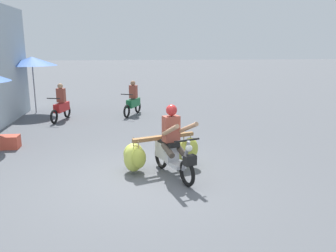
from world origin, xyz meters
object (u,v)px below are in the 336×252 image
(motorbike_distant_ahead_right, at_px, (61,105))
(market_umbrella_near_shop, at_px, (32,61))
(produce_crate, at_px, (9,142))
(motorbike_distant_ahead_left, at_px, (133,101))
(motorbike_main_loaded, at_px, (161,151))

(motorbike_distant_ahead_right, bearing_deg, market_umbrella_near_shop, 129.21)
(motorbike_distant_ahead_right, xyz_separation_m, produce_crate, (-0.79, -3.66, -0.39))
(motorbike_distant_ahead_left, bearing_deg, produce_crate, -128.61)
(market_umbrella_near_shop, bearing_deg, motorbike_main_loaded, -59.04)
(motorbike_main_loaded, bearing_deg, produce_crate, 149.89)
(motorbike_main_loaded, height_order, motorbike_distant_ahead_left, motorbike_main_loaded)
(motorbike_main_loaded, relative_size, motorbike_distant_ahead_left, 1.22)
(motorbike_main_loaded, height_order, motorbike_distant_ahead_right, motorbike_main_loaded)
(motorbike_distant_ahead_left, height_order, motorbike_distant_ahead_right, same)
(motorbike_distant_ahead_right, bearing_deg, motorbike_distant_ahead_left, 15.01)
(motorbike_distant_ahead_left, distance_m, market_umbrella_near_shop, 4.47)
(motorbike_main_loaded, distance_m, motorbike_distant_ahead_right, 6.81)
(motorbike_main_loaded, relative_size, market_umbrella_near_shop, 0.79)
(motorbike_distant_ahead_left, height_order, market_umbrella_near_shop, market_umbrella_near_shop)
(motorbike_distant_ahead_left, bearing_deg, motorbike_main_loaded, -85.59)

